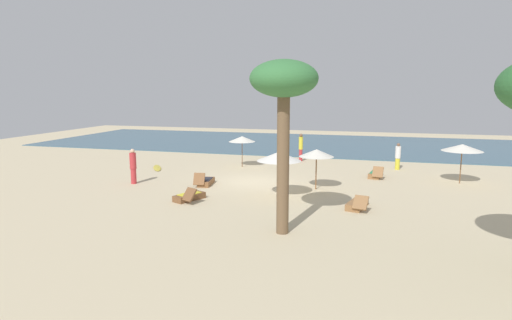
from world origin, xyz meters
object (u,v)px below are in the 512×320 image
umbrella_3 (242,139)px  person_2 (301,147)px  lounger_0 (376,174)px  lounger_2 (205,182)px  umbrella_2 (279,156)px  umbrella_0 (317,153)px  surfboard (157,168)px  lounger_1 (357,204)px  lounger_3 (189,197)px  umbrella_1 (462,148)px  palm_2 (284,89)px  person_1 (398,156)px  person_0 (133,166)px

umbrella_3 → person_2: (3.26, 3.30, -0.81)m
lounger_0 → lounger_2: (-8.63, -4.46, 0.00)m
umbrella_2 → lounger_0: 7.56m
umbrella_2 → lounger_0: (4.36, 5.92, -1.75)m
lounger_0 → umbrella_2: bearing=-126.4°
umbrella_0 → surfboard: 11.08m
lounger_1 → lounger_3: bearing=-174.6°
umbrella_1 → umbrella_3: umbrella_1 is taller
lounger_2 → umbrella_0: bearing=5.9°
umbrella_0 → lounger_2: (-5.73, -0.59, -1.66)m
umbrella_1 → person_2: 10.65m
lounger_3 → palm_2: 7.65m
lounger_3 → surfboard: bearing=128.0°
person_1 → person_2: size_ratio=0.86×
lounger_0 → lounger_3: lounger_0 is taller
umbrella_1 → lounger_2: 13.68m
umbrella_3 → lounger_3: umbrella_3 is taller
umbrella_0 → lounger_1: bearing=-54.4°
lounger_0 → lounger_1: (-0.73, -6.91, -0.01)m
umbrella_1 → lounger_1: size_ratio=1.18×
umbrella_0 → umbrella_1: 8.00m
umbrella_3 → person_2: 4.71m
palm_2 → person_0: bearing=148.8°
lounger_1 → person_0: person_0 is taller
lounger_1 → person_0: (-11.71, 1.72, 0.78)m
person_0 → person_2: size_ratio=0.97×
lounger_3 → palm_2: size_ratio=0.30×
person_2 → umbrella_2: bearing=-85.9°
lounger_3 → surfboard: size_ratio=0.82×
umbrella_2 → umbrella_3: umbrella_2 is taller
umbrella_3 → person_0: bearing=-123.0°
umbrella_3 → person_2: size_ratio=1.04×
lounger_0 → lounger_1: size_ratio=0.97×
lounger_3 → person_2: bearing=75.8°
person_1 → surfboard: (-14.71, -3.69, -0.81)m
umbrella_3 → person_1: 9.85m
umbrella_1 → person_2: bearing=152.7°
umbrella_3 → lounger_0: bearing=-7.6°
umbrella_0 → person_2: size_ratio=1.05×
umbrella_1 → lounger_2: size_ratio=1.25×
lounger_1 → palm_2: 6.66m
umbrella_1 → lounger_1: umbrella_1 is taller
umbrella_2 → lounger_2: umbrella_2 is taller
umbrella_1 → person_1: (-3.04, 3.31, -1.09)m
person_2 → surfboard: (-8.32, -5.25, -0.97)m
person_0 → surfboard: person_0 is taller
lounger_2 → person_2: bearing=68.3°
umbrella_0 → umbrella_3: size_ratio=1.02×
person_0 → lounger_3: bearing=-29.3°
umbrella_3 → person_0: umbrella_3 is taller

